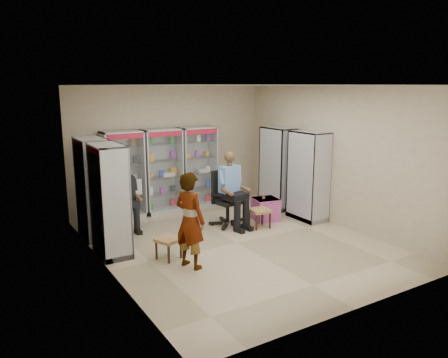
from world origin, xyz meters
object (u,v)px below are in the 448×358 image
office_chair (228,198)px  cabinet_back_mid (162,171)px  cabinet_right_near (308,176)px  cabinet_left_near (110,201)px  cabinet_left_far (93,188)px  woven_stool_b (169,248)px  cabinet_back_right (198,167)px  standing_man (190,220)px  woven_stool_a (260,218)px  wooden_chair (124,207)px  pink_trunk (266,209)px  seated_shopkeeper (229,191)px  cabinet_back_left (124,175)px  cabinet_right_far (278,168)px

office_chair → cabinet_back_mid: bearing=106.6°
cabinet_right_near → cabinet_left_near: (-4.46, 0.20, 0.00)m
cabinet_left_far → woven_stool_b: bearing=23.1°
cabinet_back_mid → woven_stool_b: size_ratio=5.31×
cabinet_back_right → cabinet_left_far: bearing=-161.8°
cabinet_left_far → standing_man: size_ratio=1.23×
woven_stool_a → woven_stool_b: size_ratio=1.08×
woven_stool_a → standing_man: size_ratio=0.25×
office_chair → woven_stool_b: size_ratio=3.20×
cabinet_left_far → woven_stool_a: cabinet_left_far is taller
wooden_chair → pink_trunk: 3.12m
cabinet_left_far → office_chair: cabinet_left_far is taller
cabinet_left_far → seated_shopkeeper: size_ratio=1.30×
pink_trunk → seated_shopkeeper: bearing=175.1°
cabinet_left_far → pink_trunk: (3.60, -0.89, -0.75)m
cabinet_left_far → woven_stool_b: cabinet_left_far is taller
pink_trunk → cabinet_back_left: bearing=145.7°
office_chair → seated_shopkeeper: bearing=-98.2°
cabinet_right_far → cabinet_right_near: (0.00, -1.10, 0.00)m
cabinet_left_near → cabinet_left_far: bearing=180.0°
cabinet_back_left → cabinet_back_mid: 0.95m
cabinet_right_near → standing_man: bearing=106.6°
cabinet_back_mid → office_chair: size_ratio=1.66×
cabinet_back_left → cabinet_right_far: same height
cabinet_right_far → standing_man: (-3.51, -2.15, -0.19)m
office_chair → pink_trunk: office_chair is taller
seated_shopkeeper → woven_stool_a: (0.51, -0.43, -0.56)m
seated_shopkeeper → pink_trunk: bearing=-13.1°
woven_stool_a → standing_man: bearing=-153.5°
standing_man → cabinet_left_near: bearing=16.2°
cabinet_back_right → pink_trunk: bearing=-67.2°
pink_trunk → woven_stool_b: 2.97m
cabinet_back_right → standing_man: cabinet_back_right is taller
standing_man → cabinet_left_far: bearing=0.9°
cabinet_right_far → woven_stool_b: cabinet_right_far is taller
cabinet_left_near → seated_shopkeeper: size_ratio=1.30×
cabinet_left_near → office_chair: (2.66, 0.34, -0.40)m
office_chair → cabinet_back_left: bearing=127.4°
wooden_chair → woven_stool_a: (2.49, -1.44, -0.27)m
cabinet_back_mid → cabinet_back_right: same height
cabinet_back_right → pink_trunk: 2.11m
cabinet_left_near → pink_trunk: (3.60, 0.21, -0.75)m
seated_shopkeeper → woven_stool_a: size_ratio=3.78×
seated_shopkeeper → woven_stool_b: (-1.88, -1.02, -0.58)m
cabinet_left_near → woven_stool_a: bearing=87.4°
cabinet_right_near → cabinet_back_mid: bearing=49.2°
office_chair → pink_trunk: bearing=-16.2°
wooden_chair → seated_shopkeeper: (1.98, -1.01, 0.30)m
seated_shopkeeper → pink_trunk: seated_shopkeeper is taller
cabinet_back_right → cabinet_left_near: 3.48m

